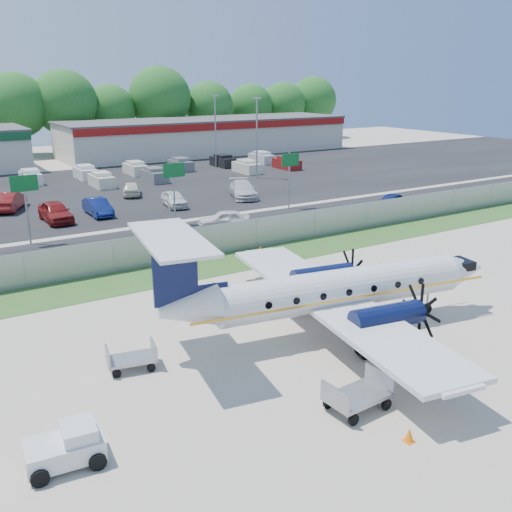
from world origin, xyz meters
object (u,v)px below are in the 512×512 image
pushback_tug (68,446)px  baggage_cart_near (131,358)px  baggage_cart_far (358,395)px  aircraft (334,290)px

pushback_tug → baggage_cart_near: 5.87m
baggage_cart_far → pushback_tug: bearing=165.9°
aircraft → pushback_tug: (-12.68, -3.13, -1.45)m
baggage_cart_near → baggage_cart_far: size_ratio=0.89×
pushback_tug → baggage_cart_far: 9.62m
pushback_tug → baggage_cart_far: (9.32, -2.35, -0.02)m
baggage_cart_near → baggage_cart_far: 8.97m
pushback_tug → baggage_cart_near: size_ratio=1.13×
pushback_tug → baggage_cart_near: (3.65, 4.60, -0.11)m
baggage_cart_near → pushback_tug: bearing=-128.4°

